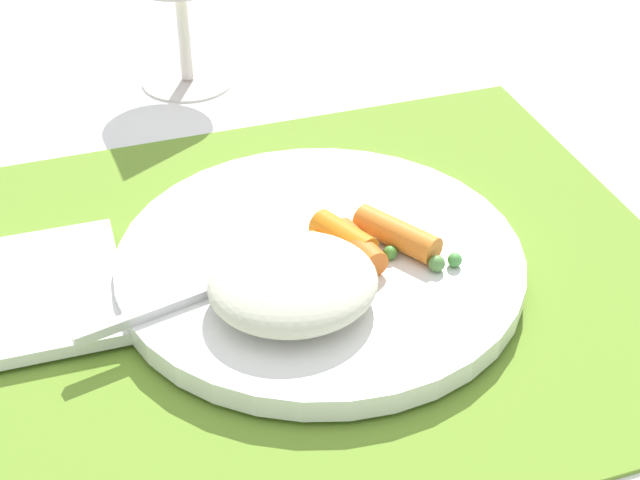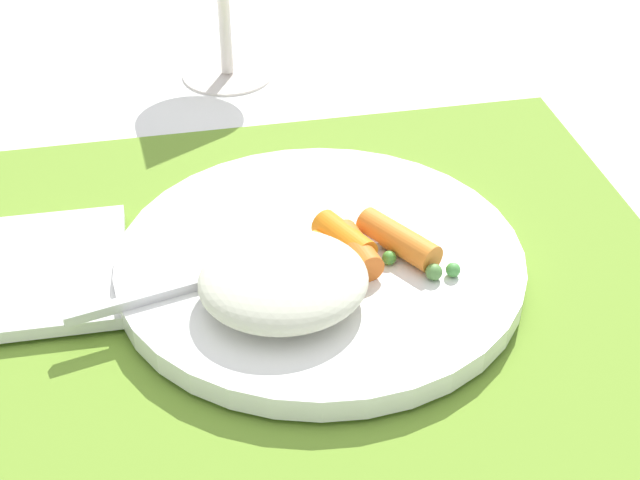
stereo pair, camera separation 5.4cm
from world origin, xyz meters
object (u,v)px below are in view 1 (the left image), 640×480
plate (320,263)px  napkin (37,292)px  rice_mound (293,282)px  fork (268,269)px  carrot_portion (365,240)px

plate → napkin: (-0.16, 0.03, -0.00)m
rice_mound → fork: bearing=101.3°
napkin → plate: bearing=-10.1°
napkin → carrot_portion: bearing=-10.5°
plate → napkin: size_ratio=2.15×
rice_mound → napkin: (-0.13, 0.07, -0.02)m
plate → rice_mound: size_ratio=2.58×
rice_mound → fork: rice_mound is taller
fork → napkin: bearing=163.9°
plate → fork: 0.04m
plate → carrot_portion: bearing=-13.1°
plate → napkin: plate is taller
plate → carrot_portion: size_ratio=3.21×
fork → rice_mound: bearing=-78.7°
rice_mound → carrot_portion: size_ratio=1.24×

